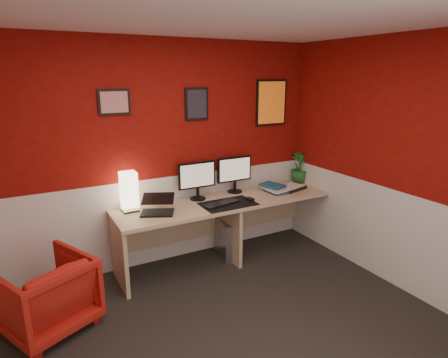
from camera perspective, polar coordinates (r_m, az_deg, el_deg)
ground at (r=3.26m, az=0.91°, el=-24.86°), size 4.00×3.50×0.01m
ceiling at (r=2.52m, az=1.18°, el=24.35°), size 4.00×3.50×0.01m
wall_back at (r=4.19m, az=-10.85°, el=3.34°), size 4.00×0.01×2.50m
wall_right at (r=3.98m, az=26.99°, el=1.27°), size 0.01×3.50×2.50m
wainscot_back at (r=4.40m, az=-10.33°, el=-6.25°), size 4.00×0.01×1.00m
wainscot_right at (r=4.20m, az=25.69°, el=-8.70°), size 0.01×3.50×1.00m
desk at (r=4.44m, az=0.63°, el=-7.66°), size 2.60×0.65×0.73m
shoji_lamp at (r=4.04m, az=-14.18°, el=-2.02°), size 0.16×0.16×0.40m
laptop at (r=3.92m, az=-10.13°, el=-3.69°), size 0.40×0.35×0.22m
monitor_left at (r=4.27m, az=-4.05°, el=0.62°), size 0.45×0.06×0.58m
monitor_right at (r=4.53m, az=1.67°, el=1.53°), size 0.45×0.06×0.58m
desk_mat at (r=4.18m, az=0.61°, el=-3.79°), size 0.60×0.38×0.01m
keyboard at (r=4.15m, az=-0.42°, el=-3.72°), size 0.44×0.22×0.02m
mouse at (r=4.29m, az=3.93°, el=-3.05°), size 0.07×0.11×0.03m
book_bottom at (r=4.57m, az=6.88°, el=-2.04°), size 0.23×0.29×0.03m
book_middle at (r=4.55m, az=6.60°, el=-1.77°), size 0.21×0.29×0.02m
book_top at (r=4.60m, az=6.58°, el=-1.28°), size 0.30×0.34×0.03m
zen_tray at (r=4.79m, az=10.09°, el=-1.33°), size 0.40×0.33×0.03m
potted_plant at (r=5.07m, az=11.35°, el=1.74°), size 0.25×0.25×0.41m
pc_tower at (r=4.58m, az=0.65°, el=-8.85°), size 0.28×0.48×0.45m
armchair at (r=3.66m, az=-25.47°, el=-15.52°), size 0.92×0.93×0.64m
art_left at (r=4.00m, az=-16.32°, el=11.13°), size 0.32×0.02×0.26m
art_center at (r=4.29m, az=-4.18°, el=11.28°), size 0.28×0.02×0.36m
art_right at (r=4.80m, az=7.17°, el=11.41°), size 0.44×0.02×0.56m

